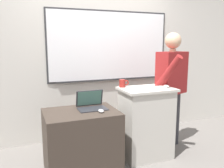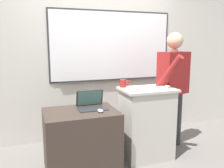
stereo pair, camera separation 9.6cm
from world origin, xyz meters
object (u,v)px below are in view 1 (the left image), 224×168
object	(u,v)px
wireless_keyboard	(151,88)
computer_mouse_by_keyboard	(166,86)
side_desk	(82,141)
person_presenter	(172,81)
lectern_podium	(146,123)
laptop	(91,103)
computer_mouse_by_laptop	(101,111)
coffee_mug	(123,83)

from	to	relation	value
wireless_keyboard	computer_mouse_by_keyboard	distance (m)	0.23
side_desk	person_presenter	xyz separation A→B (m)	(1.38, 0.20, 0.60)
side_desk	computer_mouse_by_keyboard	size ratio (longest dim) A/B	8.39
lectern_podium	laptop	bearing A→B (deg)	174.65
side_desk	computer_mouse_by_laptop	distance (m)	0.45
computer_mouse_by_laptop	lectern_podium	bearing A→B (deg)	12.72
person_presenter	laptop	bearing A→B (deg)	166.35
computer_mouse_by_keyboard	coffee_mug	distance (m)	0.57
wireless_keyboard	coffee_mug	distance (m)	0.37
person_presenter	computer_mouse_by_keyboard	distance (m)	0.33
wireless_keyboard	coffee_mug	bearing A→B (deg)	140.66
laptop	coffee_mug	bearing A→B (deg)	12.54
laptop	wireless_keyboard	bearing A→B (deg)	-9.72
side_desk	person_presenter	size ratio (longest dim) A/B	0.51
side_desk	laptop	size ratio (longest dim) A/B	2.48
lectern_podium	laptop	world-z (taller)	laptop
laptop	computer_mouse_by_laptop	world-z (taller)	laptop
lectern_podium	side_desk	xyz separation A→B (m)	(-0.88, -0.03, -0.11)
computer_mouse_by_laptop	coffee_mug	bearing A→B (deg)	38.15
person_presenter	computer_mouse_by_keyboard	size ratio (longest dim) A/B	16.49
wireless_keyboard	computer_mouse_by_laptop	bearing A→B (deg)	-172.49
computer_mouse_by_laptop	coffee_mug	distance (m)	0.58
laptop	computer_mouse_by_keyboard	size ratio (longest dim) A/B	3.38
person_presenter	wireless_keyboard	distance (m)	0.53
side_desk	computer_mouse_by_keyboard	world-z (taller)	computer_mouse_by_keyboard
lectern_podium	wireless_keyboard	bearing A→B (deg)	-69.87
computer_mouse_by_keyboard	lectern_podium	bearing A→B (deg)	168.02
laptop	computer_mouse_by_laptop	size ratio (longest dim) A/B	3.38
computer_mouse_by_keyboard	wireless_keyboard	bearing A→B (deg)	-178.51
side_desk	laptop	distance (m)	0.46
side_desk	person_presenter	world-z (taller)	person_presenter
coffee_mug	computer_mouse_by_keyboard	bearing A→B (deg)	-23.64
person_presenter	computer_mouse_by_laptop	bearing A→B (deg)	176.95
computer_mouse_by_laptop	side_desk	bearing A→B (deg)	148.93
wireless_keyboard	computer_mouse_by_laptop	size ratio (longest dim) A/B	4.12
lectern_podium	computer_mouse_by_keyboard	size ratio (longest dim) A/B	9.34
computer_mouse_by_laptop	computer_mouse_by_keyboard	distance (m)	0.96
computer_mouse_by_laptop	wireless_keyboard	bearing A→B (deg)	7.51
laptop	wireless_keyboard	distance (m)	0.78
laptop	computer_mouse_by_keyboard	world-z (taller)	computer_mouse_by_keyboard
side_desk	wireless_keyboard	world-z (taller)	wireless_keyboard
person_presenter	coffee_mug	world-z (taller)	person_presenter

